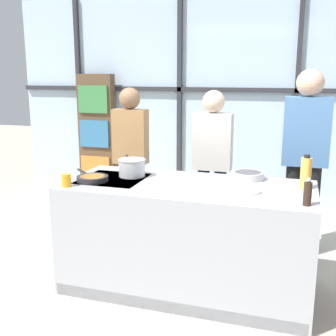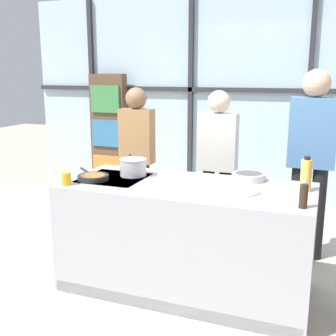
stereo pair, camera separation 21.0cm
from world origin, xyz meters
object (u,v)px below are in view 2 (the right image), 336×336
at_px(saucepan, 133,167).
at_px(oil_bottle, 306,175).
at_px(frying_pan, 93,177).
at_px(mixing_bowl, 249,176).
at_px(spectator_center_left, 217,158).
at_px(juice_glass_near, 66,179).
at_px(spectator_center_right, 311,152).
at_px(pepper_grinder, 304,195).
at_px(white_plate, 241,191).
at_px(spectator_far_left, 137,150).

bearing_deg(saucepan, oil_bottle, 1.03).
height_order(frying_pan, mixing_bowl, mixing_bowl).
bearing_deg(oil_bottle, spectator_center_left, 136.78).
bearing_deg(juice_glass_near, spectator_center_right, 36.72).
bearing_deg(spectator_center_left, pepper_grinder, 125.25).
bearing_deg(spectator_center_left, saucepan, 58.56).
relative_size(spectator_center_left, mixing_bowl, 5.89).
bearing_deg(frying_pan, white_plate, 2.93).
distance_m(spectator_far_left, saucepan, 0.94).
xyz_separation_m(spectator_center_left, frying_pan, (-0.78, -1.11, -0.01)).
xyz_separation_m(frying_pan, white_plate, (1.23, 0.06, -0.02)).
bearing_deg(spectator_center_right, spectator_far_left, -0.00).
relative_size(saucepan, pepper_grinder, 2.06).
bearing_deg(spectator_center_right, spectator_center_left, -0.00).
relative_size(spectator_center_left, saucepan, 4.04).
height_order(spectator_far_left, mixing_bowl, spectator_far_left).
bearing_deg(white_plate, oil_bottle, 25.15).
bearing_deg(frying_pan, oil_bottle, 9.24).
distance_m(spectator_center_right, oil_bottle, 0.84).
xyz_separation_m(spectator_far_left, spectator_center_right, (1.79, -0.00, 0.10)).
bearing_deg(saucepan, frying_pan, -135.83).
height_order(frying_pan, oil_bottle, oil_bottle).
relative_size(spectator_center_right, frying_pan, 4.59).
bearing_deg(spectator_center_left, spectator_center_right, 180.00).
distance_m(frying_pan, mixing_bowl, 1.30).
xyz_separation_m(oil_bottle, pepper_grinder, (0.01, -0.44, -0.04)).
relative_size(spectator_center_left, oil_bottle, 6.01).
bearing_deg(frying_pan, juice_glass_near, -116.45).
distance_m(spectator_center_right, white_plate, 1.15).
height_order(white_plate, juice_glass_near, juice_glass_near).
relative_size(saucepan, white_plate, 1.43).
xyz_separation_m(spectator_center_right, juice_glass_near, (-1.78, -1.33, -0.10)).
xyz_separation_m(saucepan, oil_bottle, (1.42, 0.03, 0.05)).
distance_m(mixing_bowl, oil_bottle, 0.50).
height_order(spectator_center_right, pepper_grinder, spectator_center_right).
relative_size(saucepan, mixing_bowl, 1.46).
distance_m(spectator_center_right, mixing_bowl, 0.82).
distance_m(saucepan, pepper_grinder, 1.49).
bearing_deg(spectator_far_left, oil_bottle, 154.84).
xyz_separation_m(spectator_center_left, juice_glass_near, (-0.89, -1.33, 0.02)).
height_order(white_plate, pepper_grinder, pepper_grinder).
distance_m(spectator_center_right, pepper_grinder, 1.28).
xyz_separation_m(spectator_center_left, oil_bottle, (0.89, -0.84, 0.10)).
bearing_deg(spectator_center_right, oil_bottle, 89.94).
bearing_deg(oil_bottle, pepper_grinder, -88.69).
height_order(mixing_bowl, pepper_grinder, pepper_grinder).
bearing_deg(spectator_far_left, saucepan, 112.89).
distance_m(saucepan, oil_bottle, 1.42).
relative_size(spectator_far_left, mixing_bowl, 5.95).
bearing_deg(mixing_bowl, oil_bottle, -20.61).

